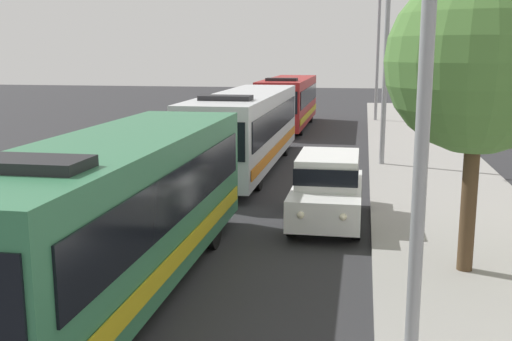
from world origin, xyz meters
TOP-DOWN VIEW (x-y plane):
  - bus_lead at (-1.30, 10.02)m, footprint 2.58×10.54m
  - bus_second_in_line at (-1.30, 23.05)m, footprint 2.58×12.38m
  - bus_middle at (-1.30, 36.82)m, footprint 2.58×11.09m
  - white_suv at (2.40, 15.67)m, footprint 1.86×4.55m
  - streetlamp_near at (4.10, 7.76)m, footprint 5.49×0.28m
  - streetlamp_mid at (4.10, 24.29)m, footprint 5.91×0.28m
  - streetlamp_far at (4.10, 40.82)m, footprint 5.78×0.28m
  - roadside_tree at (5.50, 12.02)m, footprint 3.67×3.67m

SIDE VIEW (x-z plane):
  - white_suv at x=2.40m, z-range 0.08..1.98m
  - bus_lead at x=-1.30m, z-range 0.08..3.29m
  - bus_middle at x=-1.30m, z-range 0.09..3.30m
  - bus_second_in_line at x=-1.30m, z-range 0.09..3.30m
  - roadside_tree at x=5.50m, z-range 1.37..7.52m
  - streetlamp_near at x=4.10m, z-range 1.03..8.57m
  - streetlamp_mid at x=4.10m, z-range 1.06..8.68m
  - streetlamp_far at x=4.10m, z-range 1.09..9.93m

